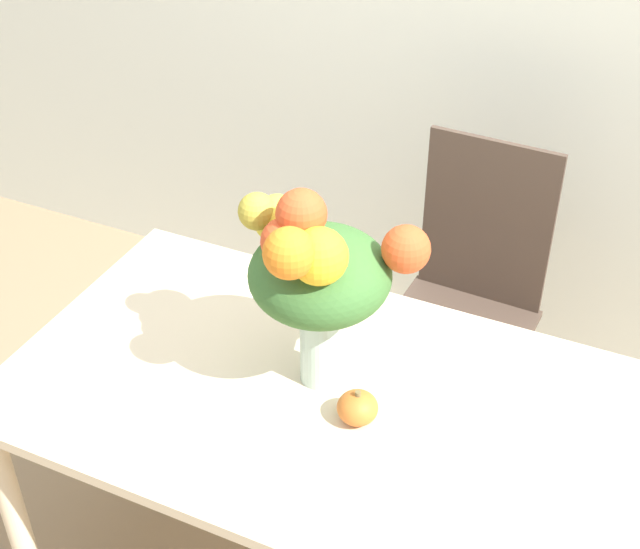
% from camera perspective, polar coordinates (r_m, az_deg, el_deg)
% --- Properties ---
extents(dining_table, '(1.53, 0.86, 0.74)m').
position_cam_1_polar(dining_table, '(2.13, 0.67, -9.57)').
color(dining_table, beige).
rests_on(dining_table, ground_plane).
extents(flower_vase, '(0.41, 0.35, 0.52)m').
position_cam_1_polar(flower_vase, '(1.91, -0.18, 0.16)').
color(flower_vase, '#B2CCBC').
rests_on(flower_vase, dining_table).
extents(pumpkin, '(0.09, 0.09, 0.08)m').
position_cam_1_polar(pumpkin, '(1.99, 2.42, -8.50)').
color(pumpkin, orange).
rests_on(pumpkin, dining_table).
extents(dining_chair_near_window, '(0.44, 0.44, 1.00)m').
position_cam_1_polar(dining_chair_near_window, '(2.76, 9.35, -1.74)').
color(dining_chair_near_window, '#47382D').
rests_on(dining_chair_near_window, ground_plane).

